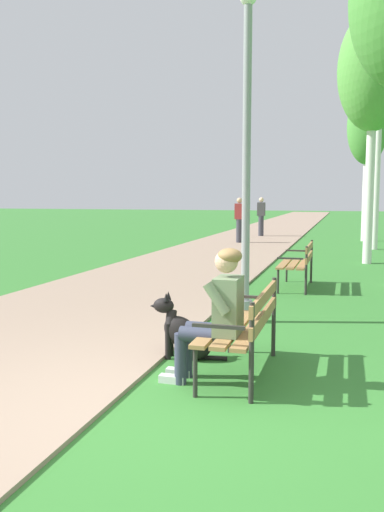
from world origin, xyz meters
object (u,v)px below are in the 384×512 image
Objects in this scene: birch_tree_fifth at (381,72)px; birch_tree_sixth at (368,128)px; person_seated_on_near_bench at (216,310)px; pedestrian_distant at (239,220)px; lamp_post_near at (247,151)px; birch_tree_fourth at (374,72)px; dog_black at (185,334)px; pedestrian_further_distant at (261,217)px; park_bench_near at (245,322)px; park_bench_mid at (299,261)px.

birch_tree_sixth is at bearing 94.05° from birch_tree_fifth.
pedestrian_distant is at bearing 100.33° from person_seated_on_near_bench.
lamp_post_near is 0.71× the size of birch_tree_fourth.
pedestrian_further_distant is (-1.89, 17.22, 0.58)m from dog_black.
birch_tree_fifth reaches higher than lamp_post_near.
pedestrian_further_distant is at bearing 134.85° from birch_tree_fifth.
pedestrian_further_distant is (0.25, 3.46, 0.00)m from pedestrian_distant.
birch_tree_fifth is 6.62m from pedestrian_distant.
birch_tree_fifth reaches higher than park_bench_near.
park_bench_mid is 0.21× the size of birch_tree_fifth.
park_bench_mid is 1.20× the size of person_seated_on_near_bench.
dog_black is 13.94m from pedestrian_distant.
birch_tree_sixth is (1.92, 14.34, 1.93)m from lamp_post_near.
dog_black is at bearing -99.09° from lamp_post_near.
birch_tree_fifth is (2.45, 12.86, 5.28)m from dog_black.
birch_tree_fifth is at bearing -11.13° from pedestrian_distant.
dog_black is 16.80m from birch_tree_sixth.
pedestrian_distant is at bearing 101.51° from lamp_post_near.
pedestrian_further_distant is (-4.10, 1.05, -3.39)m from birch_tree_sixth.
birch_tree_sixth is (2.21, 16.17, 3.97)m from dog_black.
lamp_post_near is at bearing -98.96° from park_bench_mid.
person_seated_on_near_bench is at bearing -52.92° from dog_black.
pedestrian_further_distant is at bearing 165.64° from birch_tree_sixth.
park_bench_near is at bearing -79.46° from lamp_post_near.
park_bench_mid is 4.85m from dog_black.
birch_tree_sixth is (1.52, 16.51, 3.72)m from park_bench_near.
birch_tree_sixth is at bearing 84.76° from park_bench_near.
person_seated_on_near_bench is 10.58m from birch_tree_fourth.
park_bench_near is 0.81m from dog_black.
birch_tree_fourth is at bearing 81.43° from park_bench_near.
pedestrian_further_distant is at bearing 85.89° from pedestrian_distant.
birch_tree_fourth reaches higher than park_bench_mid.
lamp_post_near is 11.70m from birch_tree_fifth.
birch_tree_sixth is at bearing 84.15° from person_seated_on_near_bench.
birch_tree_sixth is 3.47× the size of pedestrian_distant.
park_bench_near is 0.91× the size of pedestrian_further_distant.
pedestrian_further_distant is (-4.33, 4.36, -4.70)m from birch_tree_fifth.
birch_tree_fourth is 3.79× the size of pedestrian_further_distant.
person_seated_on_near_bench is at bearing -79.67° from pedestrian_distant.
dog_black is (-0.76, -4.78, -0.25)m from park_bench_mid.
birch_tree_fourth is at bearing -64.11° from pedestrian_further_distant.
birch_tree_sixth is (1.45, 11.39, 3.72)m from park_bench_mid.
birch_tree_sixth reaches higher than park_bench_mid.
pedestrian_distant is (-2.90, 8.98, 0.33)m from park_bench_mid.
pedestrian_distant and pedestrian_further_distant have the same top height.
dog_black is 0.12× the size of birch_tree_fifth.
lamp_post_near is 12.27m from pedestrian_distant.
dog_black is 14.12m from birch_tree_fifth.
person_seated_on_near_bench is at bearing -82.42° from pedestrian_further_distant.
birch_tree_fifth reaches higher than person_seated_on_near_bench.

